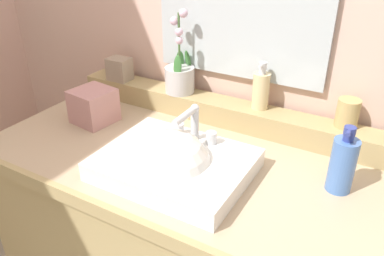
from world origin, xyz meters
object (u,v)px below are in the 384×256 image
(tumbler_cup, at_px, (348,113))
(soap_bar, at_px, (159,129))
(sink_basin, at_px, (173,167))
(tissue_box, at_px, (94,106))
(potted_plant, at_px, (180,74))
(lotion_bottle, at_px, (343,164))
(trinket_box, at_px, (120,69))
(soap_dispenser, at_px, (261,90))

(tumbler_cup, bearing_deg, soap_bar, -149.93)
(sink_basin, bearing_deg, tissue_box, 161.41)
(potted_plant, height_order, tumbler_cup, potted_plant)
(lotion_bottle, bearing_deg, sink_basin, -158.85)
(soap_bar, distance_m, lotion_bottle, 0.53)
(lotion_bottle, relative_size, tissue_box, 1.44)
(trinket_box, xyz_separation_m, lotion_bottle, (0.88, -0.19, -0.04))
(tumbler_cup, bearing_deg, trinket_box, -177.69)
(soap_dispenser, bearing_deg, sink_basin, -105.65)
(soap_dispenser, bearing_deg, tumbler_cup, 1.58)
(soap_dispenser, distance_m, trinket_box, 0.57)
(potted_plant, xyz_separation_m, soap_dispenser, (0.30, 0.01, -0.00))
(soap_dispenser, distance_m, tissue_box, 0.58)
(potted_plant, bearing_deg, sink_basin, -61.39)
(soap_bar, bearing_deg, trinket_box, 144.43)
(trinket_box, distance_m, lotion_bottle, 0.90)
(soap_bar, relative_size, soap_dispenser, 0.44)
(potted_plant, relative_size, lotion_bottle, 1.60)
(trinket_box, relative_size, lotion_bottle, 0.46)
(soap_bar, relative_size, potted_plant, 0.23)
(soap_bar, height_order, soap_dispenser, soap_dispenser)
(soap_dispenser, bearing_deg, potted_plant, -177.56)
(sink_basin, bearing_deg, soap_dispenser, 74.35)
(potted_plant, bearing_deg, lotion_bottle, -18.22)
(soap_bar, distance_m, tissue_box, 0.31)
(tissue_box, bearing_deg, lotion_bottle, 1.42)
(soap_dispenser, relative_size, tissue_box, 1.22)
(soap_bar, bearing_deg, tumbler_cup, 30.07)
(soap_bar, distance_m, soap_dispenser, 0.36)
(soap_dispenser, xyz_separation_m, tissue_box, (-0.52, -0.23, -0.08))
(potted_plant, xyz_separation_m, tumbler_cup, (0.58, 0.02, -0.02))
(tissue_box, bearing_deg, soap_dispenser, 24.28)
(lotion_bottle, bearing_deg, soap_bar, -173.21)
(sink_basin, bearing_deg, soap_bar, 139.10)
(tissue_box, bearing_deg, tumbler_cup, 16.97)
(sink_basin, xyz_separation_m, soap_bar, (-0.11, 0.10, 0.04))
(tumbler_cup, relative_size, lotion_bottle, 0.47)
(sink_basin, bearing_deg, lotion_bottle, 21.15)
(sink_basin, distance_m, potted_plant, 0.43)
(lotion_bottle, xyz_separation_m, tissue_box, (-0.83, -0.02, -0.02))
(soap_bar, bearing_deg, potted_plant, 107.78)
(potted_plant, relative_size, tumbler_cup, 3.40)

